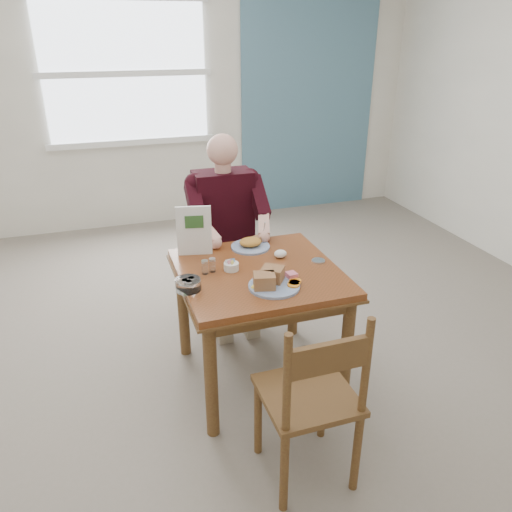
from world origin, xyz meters
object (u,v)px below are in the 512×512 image
object	(u,v)px
far_plate	(251,244)
table	(259,287)
chair_far	(224,257)
near_plate	(272,281)
chair_near	(312,399)
diner	(226,219)

from	to	relation	value
far_plate	table	bearing A→B (deg)	-99.75
chair_far	near_plate	bearing A→B (deg)	-89.80
chair_far	far_plate	distance (m)	0.57
chair_near	diner	xyz separation A→B (m)	(0.02, 1.52, 0.33)
table	chair_near	world-z (taller)	chair_near
table	far_plate	size ratio (longest dim) A/B	2.85
table	near_plate	world-z (taller)	near_plate
near_plate	diner	bearing A→B (deg)	90.22
chair_far	diner	bearing A→B (deg)	-89.99
table	diner	size ratio (longest dim) A/B	0.66
chair_near	near_plate	xyz separation A→B (m)	(0.02, 0.60, 0.31)
near_plate	chair_near	bearing A→B (deg)	-92.16
table	chair_far	size ratio (longest dim) A/B	0.97
near_plate	chair_far	bearing A→B (deg)	90.20
table	near_plate	size ratio (longest dim) A/B	2.55
chair_near	near_plate	size ratio (longest dim) A/B	2.64
chair_far	chair_near	xyz separation A→B (m)	(-0.02, -1.61, 0.00)
table	diner	xyz separation A→B (m)	(0.00, 0.71, 0.17)
chair_near	near_plate	bearing A→B (deg)	87.84
diner	near_plate	world-z (taller)	diner
table	near_plate	distance (m)	0.26
table	near_plate	bearing A→B (deg)	-89.06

